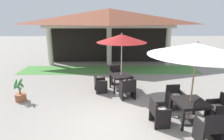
# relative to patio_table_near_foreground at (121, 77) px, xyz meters

# --- Properties ---
(ground_plane) EXTENTS (60.00, 60.00, 0.00)m
(ground_plane) POSITION_rel_patio_table_near_foreground_xyz_m (-0.55, -3.08, -0.65)
(ground_plane) COLOR gray
(background_pavilion) EXTENTS (9.77, 3.16, 3.97)m
(background_pavilion) POSITION_rel_patio_table_near_foreground_xyz_m (-0.55, 5.26, 2.49)
(background_pavilion) COLOR beige
(background_pavilion) RESTS_ON ground
(lawn_strip) EXTENTS (11.57, 2.17, 0.01)m
(lawn_strip) POSITION_rel_patio_table_near_foreground_xyz_m (-0.55, 3.63, -0.65)
(lawn_strip) COLOR #47843D
(lawn_strip) RESTS_ON ground
(patio_table_near_foreground) EXTENTS (1.11, 1.11, 0.75)m
(patio_table_near_foreground) POSITION_rel_patio_table_near_foreground_xyz_m (0.00, 0.00, 0.00)
(patio_table_near_foreground) COLOR black
(patio_table_near_foreground) RESTS_ON ground
(patio_umbrella_near_foreground) EXTENTS (2.26, 2.26, 2.70)m
(patio_umbrella_near_foreground) POSITION_rel_patio_table_near_foreground_xyz_m (0.00, -0.00, 1.79)
(patio_umbrella_near_foreground) COLOR #2D2D2D
(patio_umbrella_near_foreground) RESTS_ON ground
(patio_chair_near_foreground_south) EXTENTS (0.71, 0.67, 0.89)m
(patio_chair_near_foreground_south) POSITION_rel_patio_table_near_foreground_xyz_m (0.21, -1.00, -0.24)
(patio_chair_near_foreground_south) COLOR black
(patio_chair_near_foreground_south) RESTS_ON ground
(patio_chair_near_foreground_north) EXTENTS (0.72, 0.69, 0.91)m
(patio_chair_near_foreground_north) POSITION_rel_patio_table_near_foreground_xyz_m (-0.21, 1.00, -0.23)
(patio_chair_near_foreground_north) COLOR black
(patio_chair_near_foreground_north) RESTS_ON ground
(patio_chair_near_foreground_west) EXTENTS (0.64, 0.68, 0.81)m
(patio_chair_near_foreground_west) POSITION_rel_patio_table_near_foreground_xyz_m (-1.00, -0.21, -0.27)
(patio_chair_near_foreground_west) COLOR black
(patio_chair_near_foreground_west) RESTS_ON ground
(patio_table_mid_left) EXTENTS (1.09, 1.09, 0.76)m
(patio_table_mid_left) POSITION_rel_patio_table_near_foreground_xyz_m (2.06, -2.94, 0.01)
(patio_table_mid_left) COLOR black
(patio_table_mid_left) RESTS_ON ground
(patio_umbrella_mid_left) EXTENTS (2.94, 2.94, 2.70)m
(patio_umbrella_mid_left) POSITION_rel_patio_table_near_foreground_xyz_m (2.06, -2.94, 1.78)
(patio_umbrella_mid_left) COLOR #2D2D2D
(patio_umbrella_mid_left) RESTS_ON ground
(patio_chair_mid_left_west) EXTENTS (0.58, 0.67, 0.84)m
(patio_chair_mid_left_west) POSITION_rel_patio_table_near_foreground_xyz_m (1.01, -3.06, -0.25)
(patio_chair_mid_left_west) COLOR black
(patio_chair_mid_left_west) RESTS_ON ground
(patio_chair_mid_left_south) EXTENTS (0.69, 0.58, 0.92)m
(patio_chair_mid_left_south) POSITION_rel_patio_table_near_foreground_xyz_m (2.18, -3.99, -0.22)
(patio_chair_mid_left_south) COLOR black
(patio_chair_mid_left_south) RESTS_ON ground
(patio_chair_mid_left_north) EXTENTS (0.63, 0.65, 0.86)m
(patio_chair_mid_left_north) POSITION_rel_patio_table_near_foreground_xyz_m (1.94, -1.89, -0.24)
(patio_chair_mid_left_north) COLOR black
(patio_chair_mid_left_north) RESTS_ON ground
(patio_chair_mid_left_east) EXTENTS (0.63, 0.66, 0.90)m
(patio_chair_mid_left_east) POSITION_rel_patio_table_near_foreground_xyz_m (3.11, -2.82, -0.25)
(patio_chair_mid_left_east) COLOR black
(patio_chair_mid_left_east) RESTS_ON ground
(potted_palm_left_edge) EXTENTS (0.44, 0.44, 0.97)m
(potted_palm_left_edge) POSITION_rel_patio_table_near_foreground_xyz_m (-4.27, -1.15, -0.38)
(potted_palm_left_edge) COLOR #995638
(potted_palm_left_edge) RESTS_ON ground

